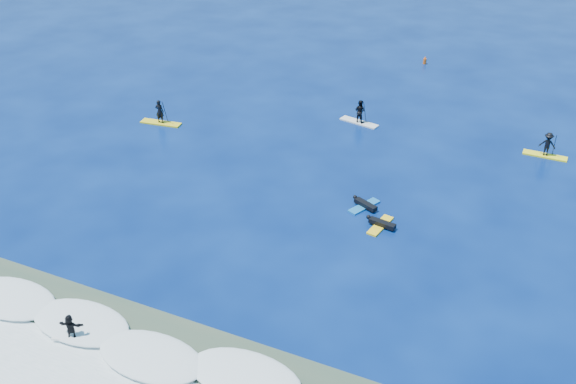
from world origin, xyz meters
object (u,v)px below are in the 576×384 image
at_px(sup_paddler_right, 547,146).
at_px(marker_buoy, 425,61).
at_px(prone_paddler_far, 364,205).
at_px(sup_paddler_center, 360,113).
at_px(prone_paddler_near, 381,224).
at_px(sup_paddler_left, 160,115).
at_px(wave_surfer, 71,328).

xyz_separation_m(sup_paddler_right, marker_buoy, (-11.45, 14.01, -0.44)).
height_order(sup_paddler_right, prone_paddler_far, sup_paddler_right).
distance_m(sup_paddler_center, prone_paddler_near, 13.26).
distance_m(sup_paddler_left, wave_surfer, 21.86).
bearing_deg(marker_buoy, prone_paddler_near, -81.02).
bearing_deg(wave_surfer, sup_paddler_left, 98.15).
bearing_deg(wave_surfer, marker_buoy, 66.45).
xyz_separation_m(prone_paddler_near, prone_paddler_far, (-1.42, 1.49, -0.00)).
distance_m(sup_paddler_center, marker_buoy, 14.20).
bearing_deg(sup_paddler_right, sup_paddler_center, -178.55).
relative_size(sup_paddler_left, sup_paddler_center, 1.02).
bearing_deg(marker_buoy, prone_paddler_far, -83.72).
xyz_separation_m(prone_paddler_far, marker_buoy, (-2.72, 24.76, 0.16)).
bearing_deg(sup_paddler_left, sup_paddler_right, 6.16).
bearing_deg(sup_paddler_center, sup_paddler_left, -143.29).
distance_m(prone_paddler_far, wave_surfer, 17.17).
height_order(sup_paddler_center, sup_paddler_right, sup_paddler_center).
xyz_separation_m(sup_paddler_right, wave_surfer, (-16.57, -26.00, -0.02)).
bearing_deg(prone_paddler_far, sup_paddler_left, 99.12).
bearing_deg(sup_paddler_right, prone_paddler_far, -128.20).
bearing_deg(wave_surfer, prone_paddler_near, 39.80).
bearing_deg(marker_buoy, sup_paddler_right, -50.75).
bearing_deg(marker_buoy, wave_surfer, -97.29).
height_order(sup_paddler_right, prone_paddler_near, sup_paddler_right).
distance_m(sup_paddler_right, prone_paddler_near, 14.26).
bearing_deg(sup_paddler_right, marker_buoy, 130.13).
relative_size(sup_paddler_center, sup_paddler_right, 1.08).
bearing_deg(wave_surfer, sup_paddler_center, 65.19).
relative_size(sup_paddler_right, marker_buoy, 3.85).
distance_m(prone_paddler_near, marker_buoy, 26.57).
xyz_separation_m(sup_paddler_right, prone_paddler_far, (-8.73, -10.74, -0.60)).
relative_size(prone_paddler_near, prone_paddler_far, 1.02).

